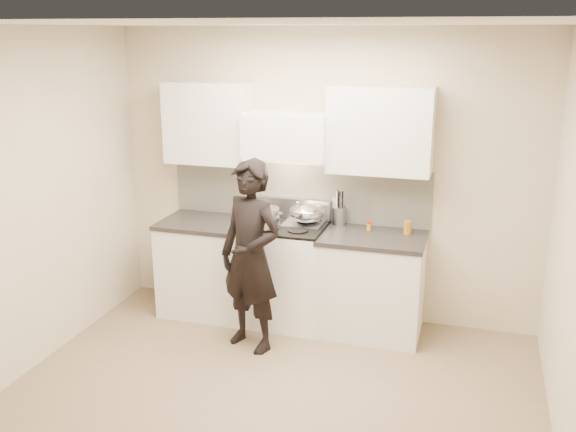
{
  "coord_description": "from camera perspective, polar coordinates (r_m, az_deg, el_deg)",
  "views": [
    {
      "loc": [
        1.36,
        -3.94,
        2.66
      ],
      "look_at": [
        -0.14,
        1.05,
        1.15
      ],
      "focal_mm": 40.0,
      "sensor_mm": 36.0,
      "label": 1
    }
  ],
  "objects": [
    {
      "name": "stove",
      "position": [
        6.02,
        -0.4,
        -5.07
      ],
      "size": [
        0.76,
        0.65,
        0.96
      ],
      "color": "white",
      "rests_on": "ground"
    },
    {
      "name": "utensil_crock",
      "position": [
        5.94,
        4.55,
        0.13
      ],
      "size": [
        0.12,
        0.12,
        0.32
      ],
      "color": "#9A9CA8",
      "rests_on": "counter_right"
    },
    {
      "name": "wok",
      "position": [
        5.87,
        1.69,
        0.23
      ],
      "size": [
        0.32,
        0.39,
        0.26
      ],
      "color": "silver",
      "rests_on": "stove"
    },
    {
      "name": "oil_glass",
      "position": [
        5.77,
        10.59,
        -1.01
      ],
      "size": [
        0.07,
        0.07,
        0.12
      ],
      "color": "#A86719",
      "rests_on": "counter_right"
    },
    {
      "name": "counter_right",
      "position": [
        5.85,
        7.43,
        -6.01
      ],
      "size": [
        0.92,
        0.67,
        0.92
      ],
      "color": "silver",
      "rests_on": "ground"
    },
    {
      "name": "spice_jar",
      "position": [
        5.82,
        7.23,
        -0.86
      ],
      "size": [
        0.04,
        0.04,
        0.09
      ],
      "color": "orange",
      "rests_on": "counter_right"
    },
    {
      "name": "stock_pot",
      "position": [
        5.74,
        -2.07,
        -0.12
      ],
      "size": [
        0.36,
        0.33,
        0.17
      ],
      "color": "silver",
      "rests_on": "stove"
    },
    {
      "name": "ground_plane",
      "position": [
        4.94,
        -2.0,
        -16.39
      ],
      "size": [
        4.0,
        4.0,
        0.0
      ],
      "primitive_type": "plane",
      "color": "#7D6852"
    },
    {
      "name": "room_shell",
      "position": [
        4.66,
        -1.4,
        3.02
      ],
      "size": [
        4.04,
        3.54,
        2.7
      ],
      "color": "beige",
      "rests_on": "ground"
    },
    {
      "name": "counter_left",
      "position": [
        6.28,
        -7.24,
        -4.41
      ],
      "size": [
        0.82,
        0.67,
        0.92
      ],
      "color": "silver",
      "rests_on": "ground"
    },
    {
      "name": "person",
      "position": [
        5.41,
        -3.34,
        -3.61
      ],
      "size": [
        0.71,
        0.59,
        1.65
      ],
      "primitive_type": "imported",
      "rotation": [
        0.0,
        0.0,
        -0.37
      ],
      "color": "black",
      "rests_on": "ground"
    }
  ]
}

